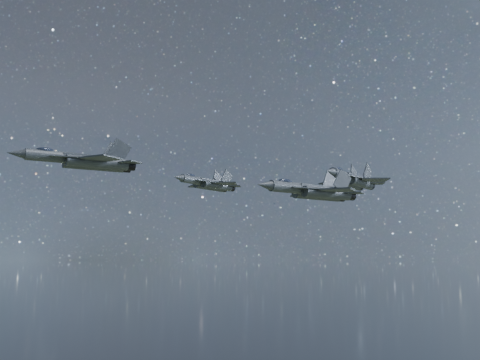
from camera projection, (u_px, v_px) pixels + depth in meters
jet_lead at (86, 161)px, 76.80m from camera, size 17.67×12.24×4.44m
jet_left at (209, 184)px, 99.78m from camera, size 15.75×10.69×3.96m
jet_right at (315, 191)px, 80.12m from camera, size 17.74×12.53×4.49m
jet_slot at (352, 180)px, 94.70m from camera, size 18.16×12.14×4.60m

